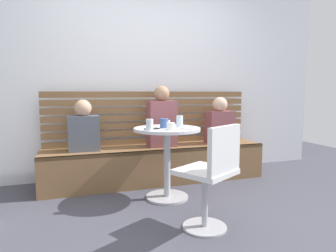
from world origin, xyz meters
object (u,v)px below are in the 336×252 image
object	(u,v)px
booth_bench	(157,164)
white_chair	(212,174)
person_adult	(162,119)
plate_small	(190,128)
cafe_table	(167,149)
cup_mug_blue	(164,123)
person_child_left	(84,129)
cup_glass_tall	(180,121)
phone_on_table	(152,129)
person_child_middle	(220,123)
cup_ceramic_white	(171,126)
cup_espresso_small	(168,123)
cup_water_clear	(150,125)

from	to	relation	value
booth_bench	white_chair	size ratio (longest dim) A/B	3.18
person_adult	plate_small	bearing A→B (deg)	-85.81
cafe_table	person_adult	distance (m)	0.66
white_chair	cup_mug_blue	distance (m)	0.88
cafe_table	plate_small	size ratio (longest dim) A/B	4.35
booth_bench	person_child_left	bearing A→B (deg)	179.53
person_child_left	cup_glass_tall	bearing A→B (deg)	-32.36
phone_on_table	person_child_left	bearing A→B (deg)	27.90
cafe_table	person_child_middle	bearing A→B (deg)	32.31
cup_ceramic_white	phone_on_table	world-z (taller)	cup_ceramic_white
booth_bench	person_child_left	distance (m)	0.98
white_chair	cup_ceramic_white	distance (m)	0.71
cafe_table	cup_espresso_small	size ratio (longest dim) A/B	13.21
cup_ceramic_white	person_child_left	bearing A→B (deg)	134.21
cup_ceramic_white	cup_glass_tall	world-z (taller)	cup_glass_tall
phone_on_table	cup_espresso_small	bearing A→B (deg)	-56.83
cafe_table	person_adult	size ratio (longest dim) A/B	1.00
cup_mug_blue	person_child_left	bearing A→B (deg)	141.19
booth_bench	plate_small	bearing A→B (deg)	-80.74
booth_bench	cup_glass_tall	bearing A→B (deg)	-82.25
person_child_middle	phone_on_table	size ratio (longest dim) A/B	4.28
white_chair	cup_ceramic_white	size ratio (longest dim) A/B	10.63
cafe_table	cup_water_clear	world-z (taller)	cup_water_clear
booth_bench	cup_espresso_small	bearing A→B (deg)	-87.65
cafe_table	cup_mug_blue	world-z (taller)	cup_mug_blue
booth_bench	cafe_table	bearing A→B (deg)	-95.98
cup_ceramic_white	phone_on_table	distance (m)	0.20
cafe_table	person_child_middle	distance (m)	1.09
cafe_table	cup_ceramic_white	distance (m)	0.32
person_adult	person_child_middle	world-z (taller)	person_adult
booth_bench	cup_glass_tall	size ratio (longest dim) A/B	22.50
person_child_middle	cup_water_clear	bearing A→B (deg)	-146.74
white_chair	cup_water_clear	size ratio (longest dim) A/B	7.73
plate_small	person_child_left	bearing A→B (deg)	142.17
cup_ceramic_white	plate_small	size ratio (longest dim) A/B	0.47
booth_bench	cup_ceramic_white	xyz separation A→B (m)	(-0.09, -0.78, 0.55)
cup_mug_blue	cup_ceramic_white	bearing A→B (deg)	-86.75
person_adult	cup_mug_blue	distance (m)	0.62
cafe_table	person_child_left	distance (m)	1.01
cup_espresso_small	booth_bench	bearing A→B (deg)	92.35
cup_mug_blue	person_adult	bearing A→B (deg)	74.82
person_child_left	cup_espresso_small	world-z (taller)	person_child_left
cafe_table	white_chair	bearing A→B (deg)	-82.64
white_chair	person_adult	bearing A→B (deg)	88.92
person_child_middle	phone_on_table	world-z (taller)	person_child_middle
white_chair	person_child_left	world-z (taller)	person_child_left
white_chair	cup_mug_blue	xyz separation A→B (m)	(-0.14, 0.80, 0.32)
cup_ceramic_white	plate_small	world-z (taller)	cup_ceramic_white
cafe_table	phone_on_table	distance (m)	0.29
person_child_middle	phone_on_table	xyz separation A→B (m)	(-1.09, -0.64, 0.04)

